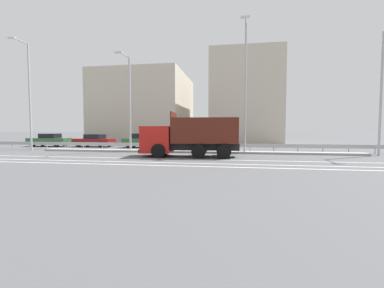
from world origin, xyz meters
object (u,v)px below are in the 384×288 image
Objects in this scene: dump_truck at (178,141)px; street_lamp_3 at (383,87)px; street_lamp_2 at (245,83)px; parked_car_3 at (193,142)px; street_lamp_1 at (129,99)px; street_lamp_0 at (29,92)px; parked_car_1 at (94,140)px; median_road_sign at (175,139)px; parked_car_2 at (143,141)px; parked_car_0 at (49,140)px.

dump_truck is 16.37m from street_lamp_3.
street_lamp_2 is (5.13, 3.12, 4.74)m from dump_truck.
dump_truck reaches higher than parked_car_3.
street_lamp_1 is 2.14× the size of parked_car_3.
street_lamp_0 is 8.41m from parked_car_1.
parked_car_3 is (11.88, 0.11, -0.06)m from parked_car_1.
median_road_sign is 7.80m from street_lamp_2.
parked_car_3 is (15.37, 5.89, -5.07)m from street_lamp_0.
street_lamp_2 is (20.86, -0.04, 0.20)m from street_lamp_0.
street_lamp_0 is at bearing -70.75° from parked_car_3.
parked_car_3 is at bearing -86.94° from parked_car_1.
dump_truck reaches higher than parked_car_2.
parked_car_0 is 11.91m from parked_car_2.
street_lamp_0 is 12.18m from parked_car_2.
street_lamp_3 is 2.14× the size of parked_car_2.
parked_car_2 is 5.73m from parked_car_3.
parked_car_3 is (-0.36, 9.05, -0.53)m from dump_truck.
parked_car_2 is (-6.07, 8.68, -0.43)m from dump_truck.
parked_car_2 is (-0.76, 5.56, -4.06)m from street_lamp_1.
street_lamp_3 is at bearing -0.47° from street_lamp_1.
street_lamp_2 is 19.04m from parked_car_1.
dump_truck reaches higher than parked_car_0.
median_road_sign is at bearing 178.82° from street_lamp_3.
median_road_sign is 5.57m from street_lamp_1.
parked_car_1 is (-11.17, 5.64, -0.49)m from median_road_sign.
parked_car_3 is at bearing -93.66° from parked_car_0.
street_lamp_3 is at bearing -99.62° from parked_car_1.
street_lamp_3 is at bearing -1.18° from median_road_sign.
parked_car_1 is (-12.24, 8.94, -0.48)m from dump_truck.
street_lamp_3 is 22.84m from parked_car_2.
street_lamp_2 is 2.30× the size of parked_car_1.
street_lamp_2 is at bearing -1.59° from median_road_sign.
dump_truck is 16.68m from street_lamp_0.
street_lamp_0 is at bearing 151.36° from parked_car_1.
median_road_sign reaches higher than parked_car_2.
street_lamp_1 is at bearing 4.38° from parked_car_2.
street_lamp_2 reaches higher than street_lamp_1.
street_lamp_3 reaches higher than parked_car_1.
median_road_sign is 0.23× the size of street_lamp_0.
street_lamp_2 reaches higher than dump_truck.
street_lamp_1 is 9.94m from parked_car_1.
parked_car_3 is at bearing 90.25° from parked_car_2.
parked_car_0 is at bearing 166.53° from street_lamp_2.
street_lamp_1 is 10.49m from street_lamp_2.
dump_truck is 9.07m from parked_car_3.
dump_truck is 1.58× the size of parked_car_1.
street_lamp_2 reaches higher than parked_car_0.
street_lamp_1 is 20.89m from street_lamp_3.
street_lamp_3 is (31.30, -0.21, -0.42)m from street_lamp_0.
parked_car_1 is (-6.93, 5.82, -4.11)m from street_lamp_1.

